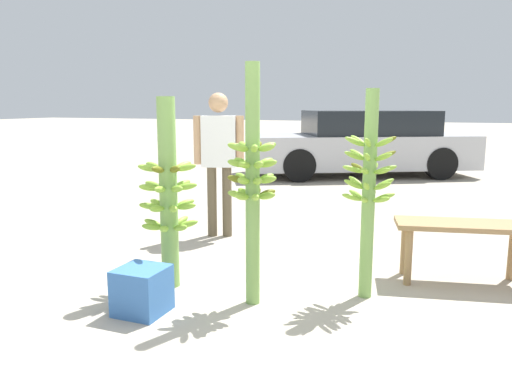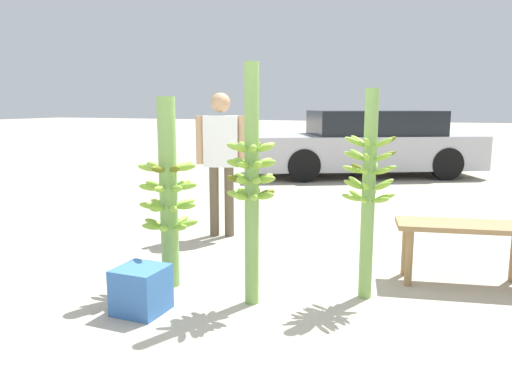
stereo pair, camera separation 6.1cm
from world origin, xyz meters
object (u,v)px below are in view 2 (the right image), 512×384
banana_stalk_center (252,182)px  parked_car (366,144)px  banana_stalk_left (169,194)px  vendor_person (221,151)px  produce_crate (141,290)px  market_bench (464,235)px  banana_stalk_right (369,188)px

banana_stalk_center → parked_car: banana_stalk_center is taller
banana_stalk_left → vendor_person: bearing=101.3°
parked_car → produce_crate: size_ratio=14.63×
parked_car → market_bench: bearing=169.4°
banana_stalk_right → vendor_person: size_ratio=0.99×
banana_stalk_left → vendor_person: 1.57m
produce_crate → vendor_person: bearing=101.0°
market_bench → produce_crate: bearing=-156.2°
banana_stalk_right → market_bench: (0.66, 0.59, -0.43)m
banana_stalk_center → market_bench: size_ratio=1.56×
vendor_person → banana_stalk_left: bearing=-98.2°
banana_stalk_left → produce_crate: 0.79m
market_bench → produce_crate: (-2.05, -1.47, -0.24)m
market_bench → produce_crate: market_bench is taller
market_bench → banana_stalk_right: bearing=-149.9°
banana_stalk_center → parked_car: (-0.46, 7.00, -0.26)m
parked_car → banana_stalk_center: bearing=155.9°
vendor_person → market_bench: size_ratio=1.41×
banana_stalk_left → banana_stalk_center: 0.76m
banana_stalk_left → banana_stalk_right: banana_stalk_right is taller
banana_stalk_left → parked_car: size_ratio=0.32×
produce_crate → market_bench: bearing=35.6°
banana_stalk_left → parked_car: banana_stalk_left is taller
vendor_person → parked_car: vendor_person is taller
banana_stalk_right → market_bench: banana_stalk_right is taller
banana_stalk_center → produce_crate: bearing=-145.3°
banana_stalk_right → banana_stalk_center: bearing=-150.1°
produce_crate → banana_stalk_right: bearing=32.2°
banana_stalk_right → produce_crate: 1.77m
banana_stalk_left → banana_stalk_right: (1.48, 0.34, 0.10)m
banana_stalk_left → banana_stalk_center: (0.74, -0.08, 0.16)m
banana_stalk_left → banana_stalk_center: size_ratio=0.87×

